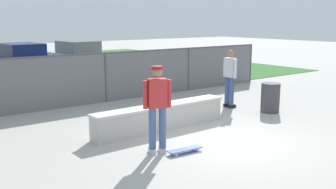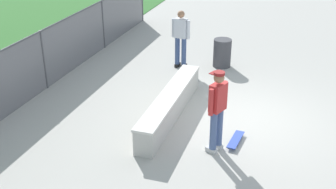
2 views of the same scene
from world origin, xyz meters
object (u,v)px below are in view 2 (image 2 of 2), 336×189
concrete_ledge (170,105)px  skateboarder (217,108)px  trash_bin (222,53)px  bystander (181,37)px  skateboard (235,140)px

concrete_ledge → skateboarder: (-1.13, -1.41, 0.71)m
skateboarder → trash_bin: size_ratio=2.07×
concrete_ledge → trash_bin: (3.75, -0.46, 0.12)m
skateboarder → bystander: 4.87m
skateboarder → bystander: bearing=26.3°
concrete_ledge → skateboard: 1.91m
skateboard → trash_bin: (4.43, 1.30, 0.37)m
concrete_ledge → bystander: (3.24, 0.75, 0.68)m
trash_bin → bystander: bearing=112.8°
skateboard → concrete_ledge: bearing=68.9°
concrete_ledge → skateboard: (-0.68, -1.77, -0.25)m
skateboarder → trash_bin: 5.00m
concrete_ledge → trash_bin: bearing=-7.1°
skateboarder → trash_bin: (4.88, 0.94, -0.59)m
skateboard → trash_bin: 4.63m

